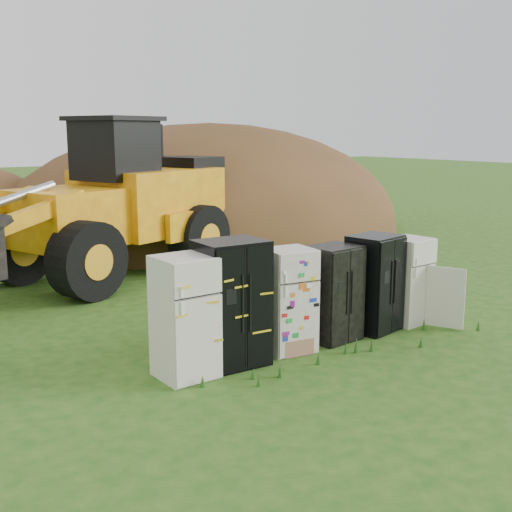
{
  "coord_description": "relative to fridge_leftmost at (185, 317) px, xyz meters",
  "views": [
    {
      "loc": [
        -6.84,
        -8.07,
        3.61
      ],
      "look_at": [
        0.18,
        2.0,
        1.21
      ],
      "focal_mm": 45.0,
      "sensor_mm": 36.0,
      "label": 1
    }
  ],
  "objects": [
    {
      "name": "fridge_leftmost",
      "position": [
        0.0,
        0.0,
        0.0
      ],
      "size": [
        0.83,
        0.8,
        1.83
      ],
      "primitive_type": null,
      "rotation": [
        0.0,
        0.0,
        0.03
      ],
      "color": "silver",
      "rests_on": "ground"
    },
    {
      "name": "ground",
      "position": [
        2.5,
        0.01,
        -0.92
      ],
      "size": [
        120.0,
        120.0,
        0.0
      ],
      "primitive_type": "plane",
      "color": "#245215",
      "rests_on": "ground"
    },
    {
      "name": "wheel_loader",
      "position": [
        1.03,
        6.73,
        1.07
      ],
      "size": [
        8.84,
        5.95,
        3.96
      ],
      "primitive_type": null,
      "rotation": [
        0.0,
        0.0,
        0.35
      ],
      "color": "yellow",
      "rests_on": "ground"
    },
    {
      "name": "fridge_black_side",
      "position": [
        0.85,
        0.04,
        0.07
      ],
      "size": [
        1.06,
        0.85,
        1.97
      ],
      "primitive_type": null,
      "rotation": [
        0.0,
        0.0,
        -0.04
      ],
      "color": "black",
      "rests_on": "ground"
    },
    {
      "name": "fridge_dark_mid",
      "position": [
        2.95,
        0.04,
        -0.08
      ],
      "size": [
        0.92,
        0.78,
        1.68
      ],
      "primitive_type": null,
      "rotation": [
        0.0,
        0.0,
        0.09
      ],
      "color": "black",
      "rests_on": "ground"
    },
    {
      "name": "fridge_black_right",
      "position": [
        3.92,
        0.03,
        -0.03
      ],
      "size": [
        1.02,
        0.9,
        1.77
      ],
      "primitive_type": null,
      "rotation": [
        0.0,
        0.0,
        0.21
      ],
      "color": "black",
      "rests_on": "ground"
    },
    {
      "name": "fridge_sticker",
      "position": [
        1.96,
        0.04,
        -0.05
      ],
      "size": [
        0.86,
        0.81,
        1.73
      ],
      "primitive_type": null,
      "rotation": [
        0.0,
        0.0,
        -0.13
      ],
      "color": "white",
      "rests_on": "ground"
    },
    {
      "name": "dirt_mound_right",
      "position": [
        7.4,
        11.61,
        -0.92
      ],
      "size": [
        15.23,
        11.17,
        7.79
      ],
      "primitive_type": "ellipsoid",
      "color": "#473217",
      "rests_on": "ground"
    },
    {
      "name": "fridge_open_door",
      "position": [
        4.81,
        0.01,
        -0.1
      ],
      "size": [
        0.79,
        0.74,
        1.64
      ],
      "primitive_type": null,
      "rotation": [
        0.0,
        0.0,
        0.08
      ],
      "color": "silver",
      "rests_on": "ground"
    }
  ]
}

